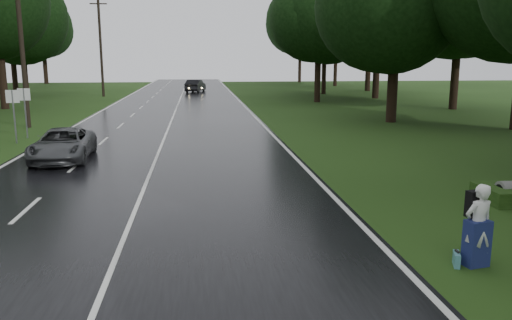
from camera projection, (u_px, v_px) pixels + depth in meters
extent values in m
plane|color=#203D12|center=(128.00, 231.00, 12.55)|extent=(160.00, 160.00, 0.00)
cube|color=black|center=(170.00, 125.00, 32.03)|extent=(12.00, 140.00, 0.04)
cube|color=silver|center=(170.00, 125.00, 32.02)|extent=(0.12, 140.00, 0.01)
imported|color=#414345|center=(63.00, 144.00, 20.97)|extent=(2.35, 4.73, 1.29)
imported|color=black|center=(195.00, 86.00, 62.90)|extent=(2.64, 4.87, 1.52)
imported|color=silver|center=(478.00, 225.00, 10.30)|extent=(0.70, 0.53, 1.72)
cube|color=navy|center=(477.00, 243.00, 10.38)|extent=(0.54, 0.41, 0.96)
cube|color=black|center=(476.00, 204.00, 10.48)|extent=(0.42, 0.28, 0.55)
cube|color=teal|center=(456.00, 259.00, 10.43)|extent=(0.25, 0.41, 0.28)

